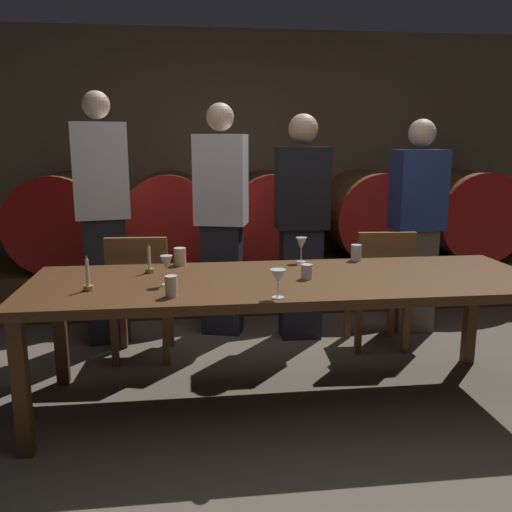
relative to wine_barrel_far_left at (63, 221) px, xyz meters
The scene contains 24 objects.
ground_plane 3.10m from the wine_barrel_far_left, 51.95° to the right, with size 8.16×8.16×0.00m, color brown.
back_wall 1.98m from the wine_barrel_far_left, 16.61° to the left, with size 6.27×0.24×2.52m, color brown.
barrel_shelf 1.94m from the wine_barrel_far_left, ahead, with size 5.65×0.90×0.40m, color #4C2D16.
wine_barrel_far_left is the anchor object (origin of this frame).
wine_barrel_left 0.93m from the wine_barrel_far_left, ahead, with size 0.83×0.81×0.83m.
wine_barrel_center 1.84m from the wine_barrel_far_left, ahead, with size 0.83×0.81×0.83m.
wine_barrel_right 2.79m from the wine_barrel_far_left, ahead, with size 0.83×0.81×0.83m.
wine_barrel_far_right 3.73m from the wine_barrel_far_left, ahead, with size 0.83×0.81×0.83m.
dining_table 2.59m from the wine_barrel_far_left, 50.84° to the right, with size 2.83×0.91×0.74m.
chair_left 1.54m from the wine_barrel_far_left, 59.41° to the right, with size 0.42×0.42×0.88m.
chair_right 2.79m from the wine_barrel_far_left, 27.83° to the right, with size 0.43×0.43×0.88m.
guest_far_left 1.01m from the wine_barrel_far_left, 61.44° to the right, with size 0.42×0.31×1.83m.
guest_center_left 1.57m from the wine_barrel_far_left, 30.42° to the right, with size 0.43×0.34×1.76m.
guest_center_right 2.17m from the wine_barrel_far_left, 26.61° to the right, with size 0.38×0.24×1.68m.
guest_far_right 3.00m from the wine_barrel_far_left, 18.26° to the right, with size 0.39×0.26×1.65m.
candle_left 2.21m from the wine_barrel_far_left, 74.65° to the right, with size 0.05×0.05×0.18m.
candle_right 1.99m from the wine_barrel_far_left, 64.00° to the right, with size 0.05×0.05×0.17m.
wine_glass_left 2.29m from the wine_barrel_far_left, 64.66° to the right, with size 0.07×0.07×0.16m.
wine_glass_center 2.83m from the wine_barrel_far_left, 57.40° to the right, with size 0.08×0.08×0.14m.
wine_glass_right 2.42m from the wine_barrel_far_left, 41.91° to the right, with size 0.07×0.07×0.16m.
cup_far_left 2.51m from the wine_barrel_far_left, 66.31° to the right, with size 0.06×0.06×0.11m, color beige.
cup_center_left 1.91m from the wine_barrel_far_left, 57.01° to the right, with size 0.07×0.07×0.11m, color beige.
cup_center_right 2.68m from the wine_barrel_far_left, 49.46° to the right, with size 0.06×0.06×0.08m, color silver.
cup_far_right 2.69m from the wine_barrel_far_left, 36.76° to the right, with size 0.07×0.07×0.10m, color silver.
Camera 1 is at (-0.73, -2.51, 1.48)m, focal length 37.71 mm.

